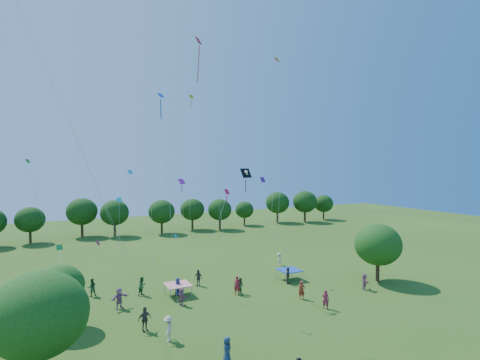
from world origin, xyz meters
name	(u,v)px	position (x,y,z in m)	size (l,w,h in m)	color
near_tree_west	(39,315)	(-14.05, 10.29, 4.04)	(5.19, 5.19, 6.39)	#422B19
near_tree_north	(60,286)	(-12.93, 18.16, 3.15)	(3.52, 3.52, 4.74)	#422B19
near_tree_east	(378,244)	(17.17, 15.89, 3.89)	(4.84, 4.84, 6.07)	#422B19
treeline	(126,212)	(-1.73, 55.43, 4.09)	(88.01, 8.77, 6.77)	#422B19
tent_red_stripe	(178,285)	(-2.96, 21.02, 1.04)	(2.20, 2.20, 1.10)	red
tent_blue	(289,270)	(9.13, 20.47, 1.04)	(2.20, 2.20, 1.10)	#1A44AD
crowd_person_0	(71,292)	(-11.94, 24.16, 0.77)	(0.76, 0.41, 1.53)	navy
crowd_person_1	(237,286)	(2.10, 18.76, 0.88)	(0.66, 0.42, 1.76)	maroon
crowd_person_2	(240,286)	(2.52, 18.93, 0.76)	(0.75, 0.41, 1.53)	#275B2C
crowd_person_3	(168,329)	(-6.30, 12.48, 0.87)	(1.14, 0.51, 1.74)	beige
crowd_person_4	(145,319)	(-7.42, 14.77, 0.90)	(1.06, 0.48, 1.80)	#463B38
crowd_person_5	(119,298)	(-8.36, 20.20, 0.89)	(1.66, 0.59, 1.78)	#96588D
crowd_person_6	(227,350)	(-3.86, 8.11, 0.79)	(0.78, 0.42, 1.58)	navy
crowd_person_7	(326,299)	(7.28, 12.30, 0.80)	(0.60, 0.39, 1.61)	maroon
crowd_person_8	(142,286)	(-5.91, 22.65, 0.88)	(0.87, 0.47, 1.75)	#245427
crowd_person_9	(68,292)	(-12.22, 23.94, 0.85)	(1.11, 0.50, 1.70)	#BDB497
crowd_person_10	(198,278)	(-0.26, 22.91, 0.83)	(0.97, 0.44, 1.66)	#463E38
crowd_person_11	(365,282)	(13.90, 14.46, 0.79)	(1.47, 0.52, 1.57)	#9B5A82
crowd_person_12	(178,287)	(-2.97, 21.10, 0.83)	(0.82, 0.44, 1.66)	navy
crowd_person_13	(302,290)	(6.82, 15.07, 0.82)	(0.61, 0.39, 1.64)	maroon
crowd_person_14	(92,287)	(-10.17, 24.50, 0.83)	(0.82, 0.44, 1.67)	#204C28
crowd_person_15	(279,259)	(11.31, 25.83, 0.78)	(1.02, 0.46, 1.56)	beige
crowd_person_16	(288,276)	(8.20, 19.35, 0.86)	(1.01, 0.46, 1.73)	#433935
crowd_person_17	(182,297)	(-3.41, 18.49, 0.76)	(1.42, 0.51, 1.52)	#98597E
pirate_kite	(248,176)	(3.26, 18.88, 11.19)	(2.99, 7.44, 10.59)	black
red_high_kite	(204,87)	(-1.85, 17.05, 18.69)	(1.45, 4.84, 21.74)	red
small_kite_0	(97,248)	(-9.63, 25.32, 4.33)	(1.59, 1.54, 3.64)	red
small_kite_1	(274,135)	(3.02, 13.75, 14.69)	(1.69, 3.55, 19.37)	orange
small_kite_2	(191,138)	(0.13, 26.10, 15.19)	(1.52, 2.71, 18.63)	gold
small_kite_3	(36,194)	(-14.60, 25.87, 9.58)	(2.72, 2.54, 11.44)	#248217
small_kite_4	(135,192)	(-5.72, 26.55, 9.43)	(2.22, 3.26, 10.41)	#1591D2
small_kite_5	(264,191)	(7.65, 23.32, 9.33)	(1.99, 1.03, 9.61)	#591583
small_kite_6	(89,168)	(-11.05, 14.64, 12.00)	(5.14, 2.16, 13.48)	silver
small_kite_7	(119,213)	(-7.56, 25.00, 7.60)	(0.94, 3.70, 7.73)	#0EB8D8
small_kite_8	(222,210)	(-0.69, 16.03, 8.41)	(2.75, 1.16, 8.88)	#EC0D40
small_kite_9	(281,183)	(11.31, 25.61, 10.11)	(2.86, 2.72, 12.14)	#FAB10D
small_kite_10	(39,53)	(-13.88, 13.71, 19.01)	(9.38, 3.03, 22.72)	#C0D212
small_kite_11	(60,251)	(-12.74, 28.30, 3.70)	(0.62, 4.84, 2.95)	#188635
small_kite_12	(166,156)	(-6.47, 12.29, 12.79)	(0.90, 2.15, 15.74)	blue
small_kite_13	(182,193)	(-1.80, 23.19, 9.43)	(1.20, 1.45, 9.55)	#AF1DA4
small_kite_14	(149,118)	(-3.84, 28.29, 17.32)	(1.07, 5.54, 21.22)	silver
small_kite_15	(177,240)	(-1.41, 26.22, 4.15)	(0.83, 2.66, 3.44)	#0B86AB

